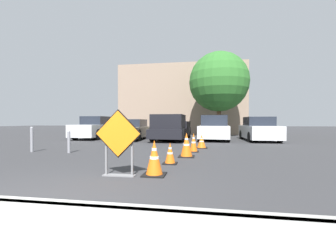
% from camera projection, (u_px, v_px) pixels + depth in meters
% --- Properties ---
extents(ground_plane, '(96.00, 96.00, 0.00)m').
position_uv_depth(ground_plane, '(162.00, 142.00, 12.92)').
color(ground_plane, '#333335').
extents(curb_lip, '(21.62, 0.20, 0.14)m').
position_uv_depth(curb_lip, '(24.00, 205.00, 3.05)').
color(curb_lip, '#999993').
rests_on(curb_lip, ground_plane).
extents(road_closed_sign, '(1.06, 0.20, 1.47)m').
position_uv_depth(road_closed_sign, '(118.00, 140.00, 4.91)').
color(road_closed_sign, black).
rests_on(road_closed_sign, ground_plane).
extents(traffic_cone_nearest, '(0.50, 0.50, 0.79)m').
position_uv_depth(traffic_cone_nearest, '(154.00, 158.00, 5.01)').
color(traffic_cone_nearest, black).
rests_on(traffic_cone_nearest, ground_plane).
extents(traffic_cone_second, '(0.40, 0.40, 0.61)m').
position_uv_depth(traffic_cone_second, '(170.00, 154.00, 6.37)').
color(traffic_cone_second, black).
rests_on(traffic_cone_second, ground_plane).
extents(traffic_cone_third, '(0.53, 0.53, 0.83)m').
position_uv_depth(traffic_cone_third, '(186.00, 145.00, 7.61)').
color(traffic_cone_third, black).
rests_on(traffic_cone_third, ground_plane).
extents(traffic_cone_fourth, '(0.41, 0.41, 0.75)m').
position_uv_depth(traffic_cone_fourth, '(194.00, 143.00, 8.88)').
color(traffic_cone_fourth, black).
rests_on(traffic_cone_fourth, ground_plane).
extents(traffic_cone_fifth, '(0.53, 0.53, 0.61)m').
position_uv_depth(traffic_cone_fifth, '(202.00, 142.00, 10.11)').
color(traffic_cone_fifth, black).
rests_on(traffic_cone_fifth, ground_plane).
extents(parked_car_nearest, '(1.82, 4.60, 1.56)m').
position_uv_depth(parked_car_nearest, '(97.00, 128.00, 16.03)').
color(parked_car_nearest, silver).
rests_on(parked_car_nearest, ground_plane).
extents(parked_car_second, '(1.99, 4.53, 1.35)m').
position_uv_depth(parked_car_second, '(132.00, 130.00, 15.16)').
color(parked_car_second, '#A39984').
rests_on(parked_car_second, ground_plane).
extents(pickup_truck, '(2.19, 5.44, 1.62)m').
position_uv_depth(pickup_truck, '(171.00, 129.00, 14.50)').
color(pickup_truck, black).
rests_on(pickup_truck, ground_plane).
extents(parked_car_third, '(2.09, 4.19, 1.60)m').
position_uv_depth(parked_car_third, '(214.00, 129.00, 14.60)').
color(parked_car_third, silver).
rests_on(parked_car_third, ground_plane).
extents(parked_car_fourth, '(1.93, 4.06, 1.49)m').
position_uv_depth(parked_car_fourth, '(259.00, 130.00, 14.09)').
color(parked_car_fourth, silver).
rests_on(parked_car_fourth, ground_plane).
extents(bollard_nearest, '(0.12, 0.12, 0.86)m').
position_uv_depth(bollard_nearest, '(69.00, 141.00, 8.59)').
color(bollard_nearest, gray).
rests_on(bollard_nearest, ground_plane).
extents(bollard_second, '(0.12, 0.12, 1.00)m').
position_uv_depth(bollard_second, '(32.00, 139.00, 8.85)').
color(bollard_second, gray).
rests_on(bollard_second, ground_plane).
extents(building_facade_backdrop, '(12.22, 5.00, 6.71)m').
position_uv_depth(building_facade_backdrop, '(183.00, 101.00, 23.33)').
color(building_facade_backdrop, gray).
rests_on(building_facade_backdrop, ground_plane).
extents(street_tree_behind_lot, '(4.60, 4.60, 6.58)m').
position_uv_depth(street_tree_behind_lot, '(219.00, 82.00, 17.39)').
color(street_tree_behind_lot, '#513823').
rests_on(street_tree_behind_lot, ground_plane).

